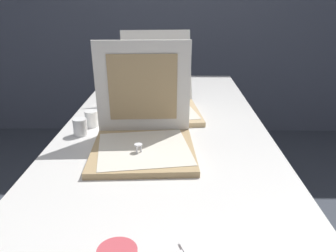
% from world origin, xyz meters
% --- Properties ---
extents(table, '(0.88, 2.08, 0.75)m').
position_xyz_m(table, '(0.00, 0.57, 0.70)').
color(table, silver).
rests_on(table, ground).
extents(pizza_box_front, '(0.39, 0.39, 0.39)m').
position_xyz_m(pizza_box_front, '(-0.07, 0.32, 0.81)').
color(pizza_box_front, tan).
rests_on(pizza_box_front, table).
extents(pizza_box_middle, '(0.42, 0.52, 0.37)m').
position_xyz_m(pizza_box_middle, '(-0.03, 0.77, 0.81)').
color(pizza_box_middle, tan).
rests_on(pizza_box_middle, table).
extents(cup_white_near_center, '(0.06, 0.06, 0.07)m').
position_xyz_m(cup_white_near_center, '(-0.34, 0.46, 0.79)').
color(cup_white_near_center, white).
rests_on(cup_white_near_center, table).
extents(cup_white_mid, '(0.06, 0.06, 0.07)m').
position_xyz_m(cup_white_mid, '(-0.32, 0.56, 0.79)').
color(cup_white_mid, white).
rests_on(cup_white_mid, table).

